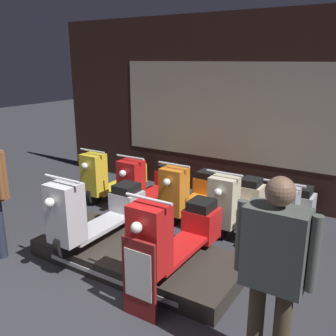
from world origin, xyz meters
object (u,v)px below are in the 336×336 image
(scooter_backrow_0, at_px, (113,176))
(scooter_backrow_4, at_px, (291,212))
(scooter_backrow_3, at_px, (237,201))
(price_sign_board, at_px, (139,280))
(scooter_display_right, at_px, (176,233))
(scooter_backrow_1, at_px, (149,183))
(scooter_backrow_2, at_px, (190,191))
(scooter_display_left, at_px, (97,211))
(person_right_browsing, at_px, (274,263))

(scooter_backrow_0, xyz_separation_m, scooter_backrow_4, (3.22, 0.00, 0.00))
(scooter_backrow_3, height_order, price_sign_board, scooter_backrow_3)
(scooter_display_right, relative_size, scooter_backrow_4, 1.00)
(scooter_display_right, distance_m, scooter_backrow_4, 1.98)
(scooter_backrow_1, distance_m, scooter_backrow_2, 0.81)
(scooter_backrow_4, bearing_deg, scooter_display_left, -137.66)
(scooter_backrow_1, bearing_deg, price_sign_board, -57.05)
(scooter_backrow_2, relative_size, price_sign_board, 1.89)
(scooter_backrow_2, height_order, scooter_backrow_4, same)
(scooter_backrow_4, xyz_separation_m, person_right_browsing, (0.47, -2.52, 0.61))
(scooter_backrow_1, distance_m, person_right_browsing, 3.88)
(scooter_display_left, relative_size, person_right_browsing, 0.96)
(scooter_backrow_3, bearing_deg, scooter_display_left, -123.01)
(scooter_backrow_0, height_order, price_sign_board, scooter_backrow_0)
(scooter_display_left, relative_size, price_sign_board, 1.89)
(scooter_display_right, relative_size, scooter_backrow_2, 1.00)
(scooter_backrow_2, xyz_separation_m, person_right_browsing, (2.08, -2.52, 0.61))
(scooter_backrow_0, bearing_deg, scooter_backrow_2, 0.00)
(scooter_backrow_0, distance_m, price_sign_board, 3.53)
(scooter_backrow_2, bearing_deg, person_right_browsing, -50.41)
(scooter_backrow_0, distance_m, scooter_backrow_1, 0.81)
(scooter_backrow_3, bearing_deg, scooter_backrow_0, 180.00)
(scooter_display_left, xyz_separation_m, price_sign_board, (1.20, -0.74, -0.17))
(scooter_display_right, height_order, person_right_browsing, person_right_browsing)
(scooter_backrow_1, relative_size, person_right_browsing, 0.96)
(scooter_backrow_2, bearing_deg, scooter_backrow_1, 180.00)
(scooter_backrow_0, height_order, scooter_backrow_3, same)
(scooter_backrow_1, height_order, price_sign_board, scooter_backrow_1)
(scooter_backrow_4, relative_size, price_sign_board, 1.89)
(scooter_display_right, height_order, scooter_backrow_4, scooter_display_right)
(scooter_backrow_0, relative_size, person_right_browsing, 0.96)
(scooter_backrow_4, distance_m, person_right_browsing, 2.63)
(scooter_display_right, distance_m, scooter_backrow_1, 2.42)
(scooter_backrow_3, relative_size, person_right_browsing, 0.96)
(scooter_backrow_4, height_order, price_sign_board, scooter_backrow_4)
(person_right_browsing, bearing_deg, scooter_backrow_0, 145.71)
(scooter_backrow_4, distance_m, price_sign_board, 2.65)
(scooter_backrow_3, xyz_separation_m, person_right_browsing, (1.28, -2.52, 0.61))
(scooter_backrow_1, relative_size, scooter_backrow_2, 1.00)
(scooter_display_left, height_order, price_sign_board, scooter_display_left)
(scooter_backrow_4, bearing_deg, scooter_backrow_0, 180.00)
(price_sign_board, bearing_deg, scooter_backrow_1, 122.95)
(scooter_backrow_0, bearing_deg, scooter_display_left, -55.26)
(scooter_backrow_1, bearing_deg, scooter_backrow_2, 0.00)
(scooter_backrow_0, bearing_deg, scooter_display_right, -36.65)
(scooter_backrow_2, height_order, price_sign_board, scooter_backrow_2)
(scooter_display_left, xyz_separation_m, scooter_backrow_0, (-1.25, 1.80, -0.21))
(scooter_display_left, height_order, person_right_browsing, person_right_browsing)
(scooter_backrow_1, height_order, person_right_browsing, person_right_browsing)
(scooter_backrow_0, bearing_deg, price_sign_board, -46.00)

